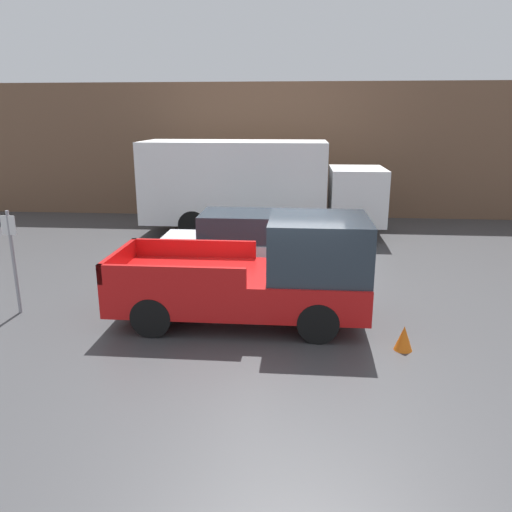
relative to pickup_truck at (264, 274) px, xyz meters
name	(u,v)px	position (x,y,z in m)	size (l,w,h in m)	color
ground_plane	(282,322)	(0.37, -0.07, -1.00)	(60.00, 60.00, 0.00)	#3D3D3F
building_wall	(293,151)	(0.37, 11.13, 1.67)	(28.00, 0.15, 5.33)	brown
pickup_truck	(264,274)	(0.00, 0.00, 0.00)	(5.03, 2.12, 2.16)	red
car	(244,241)	(-0.80, 3.48, -0.21)	(4.38, 1.91, 1.57)	silver
delivery_truck	(254,184)	(-0.90, 7.83, 0.75)	(8.26, 2.56, 3.21)	white
parking_sign	(13,256)	(-5.19, -0.03, 0.25)	(0.30, 0.07, 2.20)	gray
newspaper_box	(342,204)	(2.43, 10.81, -0.42)	(0.45, 0.40, 1.15)	gold
traffic_cone	(404,338)	(2.58, -1.14, -0.77)	(0.33, 0.33, 0.46)	orange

